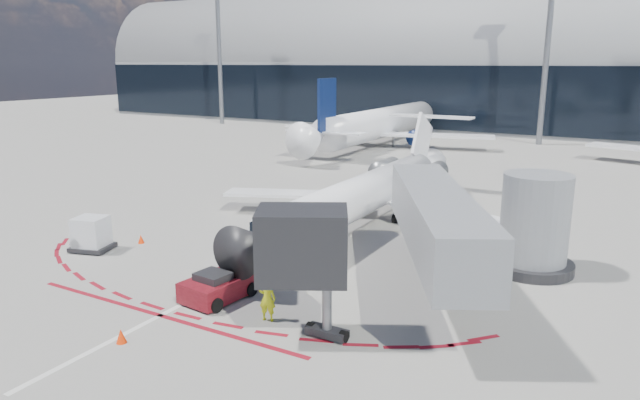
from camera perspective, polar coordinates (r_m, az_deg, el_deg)
The scene contains 14 objects.
ground at distance 32.75m, azimuth -1.35°, elevation -4.04°, with size 260.00×260.00×0.00m, color gray.
apron_centerline at distance 34.40m, azimuth 0.36°, elevation -3.15°, with size 0.25×40.00×0.01m, color silver.
apron_stop_bar at distance 24.27m, azimuth -15.68°, elevation -11.06°, with size 14.00×0.25×0.01m, color maroon.
terminal_building at distance 93.15m, azimuth 20.04°, elevation 11.94°, with size 150.00×24.15×24.00m.
jet_bridge at distance 25.52m, azimuth 14.23°, elevation -2.55°, with size 10.03×15.20×4.90m.
light_mast_west at distance 96.56m, azimuth -10.06°, elevation 14.93°, with size 0.70×0.70×25.00m, color gray.
light_mast_centre at distance 75.63m, azimuth 21.84°, elevation 14.62°, with size 0.70×0.70×25.00m, color gray.
regional_jet at distance 35.44m, azimuth 4.88°, elevation 0.85°, with size 20.64×25.45×6.37m.
pushback_tug at distance 25.12m, azimuth -10.16°, elevation -8.50°, with size 2.36×4.95×1.27m.
ramp_worker at distance 22.74m, azimuth -5.30°, elevation -9.78°, with size 0.67×0.44×1.84m, color #ECFA1A.
uld_container at distance 33.13m, azimuth -21.89°, elevation -3.18°, with size 2.37×2.17×1.86m.
safety_cone_left at distance 33.69m, azimuth -17.47°, elevation -3.74°, with size 0.35×0.35×0.49m, color #FF3405.
safety_cone_right at distance 22.43m, azimuth -19.27°, elevation -12.72°, with size 0.38×0.38×0.53m, color #FF3405.
bg_airliner_0 at distance 70.85m, azimuth 6.17°, elevation 9.73°, with size 32.38×34.29×10.48m, color white, non-canonical shape.
Camera 1 is at (16.04, -26.77, 9.92)m, focal length 32.00 mm.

